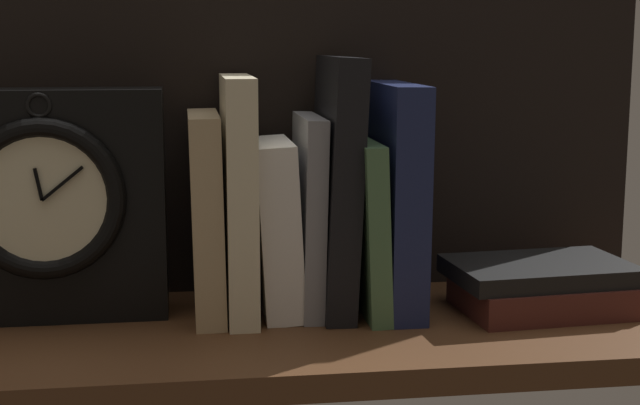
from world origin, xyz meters
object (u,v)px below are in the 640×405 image
at_px(book_white_catcher, 276,227).
at_px(book_green_romantic, 363,224).
at_px(book_navy_bierce, 394,196).
at_px(book_gray_chess, 308,214).
at_px(book_cream_twain, 239,196).
at_px(book_stack_side, 543,286).
at_px(book_tan_shortstories, 206,215).
at_px(book_black_skeptic, 336,185).
at_px(framed_clock, 48,204).

bearing_deg(book_white_catcher, book_green_romantic, 0.00).
relative_size(book_white_catcher, book_navy_bierce, 0.75).
bearing_deg(book_navy_bierce, book_green_romantic, 180.00).
bearing_deg(book_navy_bierce, book_white_catcher, 180.00).
height_order(book_white_catcher, book_gray_chess, book_gray_chess).
xyz_separation_m(book_cream_twain, book_green_romantic, (0.13, 0.00, -0.03)).
bearing_deg(book_stack_side, book_tan_shortstories, 173.27).
relative_size(book_cream_twain, book_black_skeptic, 0.93).
bearing_deg(framed_clock, book_cream_twain, -1.35).
relative_size(book_white_catcher, book_stack_side, 0.92).
relative_size(book_navy_bierce, framed_clock, 1.02).
bearing_deg(book_tan_shortstories, book_navy_bierce, -0.00).
xyz_separation_m(book_cream_twain, book_gray_chess, (0.07, 0.00, -0.02)).
bearing_deg(book_navy_bierce, book_tan_shortstories, 180.00).
bearing_deg(book_cream_twain, book_stack_side, -7.44).
height_order(framed_clock, book_stack_side, framed_clock).
xyz_separation_m(book_tan_shortstories, framed_clock, (-0.15, 0.00, 0.01)).
bearing_deg(book_white_catcher, book_stack_side, -8.45).
bearing_deg(framed_clock, book_black_skeptic, -0.88).
bearing_deg(book_gray_chess, framed_clock, 179.02).
bearing_deg(book_black_skeptic, book_gray_chess, 180.00).
bearing_deg(book_green_romantic, book_black_skeptic, 180.00).
relative_size(book_tan_shortstories, framed_clock, 0.89).
bearing_deg(book_cream_twain, book_tan_shortstories, 180.00).
height_order(book_green_romantic, book_stack_side, book_green_romantic).
xyz_separation_m(book_white_catcher, book_green_romantic, (0.09, 0.00, 0.00)).
xyz_separation_m(book_navy_bierce, framed_clock, (-0.34, 0.00, -0.00)).
bearing_deg(book_green_romantic, framed_clock, 179.20).
xyz_separation_m(book_white_catcher, book_stack_side, (0.27, -0.04, -0.06)).
bearing_deg(book_cream_twain, framed_clock, 178.65).
relative_size(book_tan_shortstories, book_cream_twain, 0.85).
relative_size(book_black_skeptic, framed_clock, 1.13).
xyz_separation_m(book_gray_chess, book_green_romantic, (0.06, 0.00, -0.01)).
bearing_deg(book_gray_chess, book_white_catcher, 180.00).
xyz_separation_m(book_cream_twain, book_navy_bierce, (0.16, -0.00, -0.00)).
height_order(book_tan_shortstories, book_stack_side, book_tan_shortstories).
bearing_deg(book_gray_chess, book_cream_twain, 180.00).
distance_m(book_tan_shortstories, book_navy_bierce, 0.19).
height_order(book_white_catcher, book_green_romantic, same).
height_order(book_navy_bierce, framed_clock, book_navy_bierce).
distance_m(book_navy_bierce, framed_clock, 0.34).
xyz_separation_m(book_gray_chess, book_stack_side, (0.23, -0.04, -0.07)).
bearing_deg(book_black_skeptic, framed_clock, 179.12).
relative_size(book_navy_bierce, book_stack_side, 1.22).
xyz_separation_m(book_gray_chess, book_black_skeptic, (0.03, 0.00, 0.03)).
height_order(book_black_skeptic, book_stack_side, book_black_skeptic).
height_order(book_tan_shortstories, book_black_skeptic, book_black_skeptic).
bearing_deg(book_cream_twain, book_green_romantic, 0.00).
relative_size(book_tan_shortstories, book_green_romantic, 1.16).
distance_m(book_white_catcher, book_navy_bierce, 0.12).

